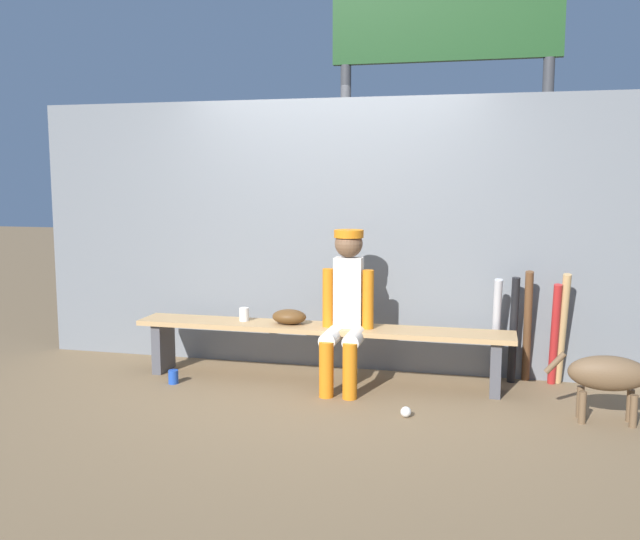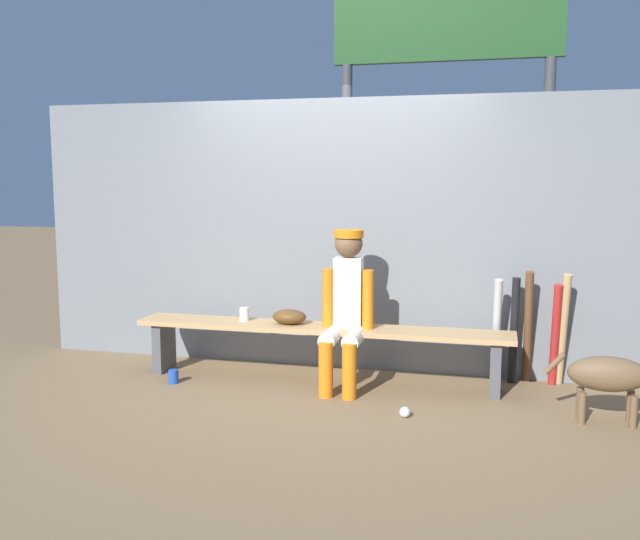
# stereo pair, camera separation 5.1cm
# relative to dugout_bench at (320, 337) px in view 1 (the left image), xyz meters

# --- Properties ---
(ground_plane) EXTENTS (30.00, 30.00, 0.00)m
(ground_plane) POSITION_rel_dugout_bench_xyz_m (0.00, 0.00, -0.37)
(ground_plane) COLOR brown
(chainlink_fence) EXTENTS (5.40, 0.03, 2.30)m
(chainlink_fence) POSITION_rel_dugout_bench_xyz_m (0.00, 0.47, 0.78)
(chainlink_fence) COLOR slate
(chainlink_fence) RESTS_ON ground_plane
(dugout_bench) EXTENTS (3.05, 0.36, 0.46)m
(dugout_bench) POSITION_rel_dugout_bench_xyz_m (0.00, 0.00, 0.00)
(dugout_bench) COLOR tan
(dugout_bench) RESTS_ON ground_plane
(player_seated) EXTENTS (0.41, 0.55, 1.24)m
(player_seated) POSITION_rel_dugout_bench_xyz_m (0.23, -0.11, 0.30)
(player_seated) COLOR silver
(player_seated) RESTS_ON ground_plane
(baseball_glove) EXTENTS (0.28, 0.20, 0.12)m
(baseball_glove) POSITION_rel_dugout_bench_xyz_m (-0.26, 0.00, 0.15)
(baseball_glove) COLOR #593819
(baseball_glove) RESTS_ON dugout_bench
(bat_aluminum_silver) EXTENTS (0.08, 0.27, 0.86)m
(bat_aluminum_silver) POSITION_rel_dugout_bench_xyz_m (1.37, 0.30, 0.06)
(bat_aluminum_silver) COLOR #B7B7BC
(bat_aluminum_silver) RESTS_ON ground_plane
(bat_aluminum_black) EXTENTS (0.09, 0.15, 0.87)m
(bat_aluminum_black) POSITION_rel_dugout_bench_xyz_m (1.51, 0.32, 0.06)
(bat_aluminum_black) COLOR black
(bat_aluminum_black) RESTS_ON ground_plane
(bat_wood_dark) EXTENTS (0.07, 0.26, 0.92)m
(bat_wood_dark) POSITION_rel_dugout_bench_xyz_m (1.61, 0.34, 0.09)
(bat_wood_dark) COLOR brown
(bat_wood_dark) RESTS_ON ground_plane
(bat_aluminum_red) EXTENTS (0.07, 0.23, 0.83)m
(bat_aluminum_red) POSITION_rel_dugout_bench_xyz_m (1.82, 0.31, 0.05)
(bat_aluminum_red) COLOR #B22323
(bat_aluminum_red) RESTS_ON ground_plane
(bat_wood_tan) EXTENTS (0.09, 0.26, 0.91)m
(bat_wood_tan) POSITION_rel_dugout_bench_xyz_m (1.88, 0.32, 0.09)
(bat_wood_tan) COLOR tan
(bat_wood_tan) RESTS_ON ground_plane
(baseball) EXTENTS (0.07, 0.07, 0.07)m
(baseball) POSITION_rel_dugout_bench_xyz_m (0.78, -0.69, -0.33)
(baseball) COLOR white
(baseball) RESTS_ON ground_plane
(cup_on_ground) EXTENTS (0.08, 0.08, 0.11)m
(cup_on_ground) POSITION_rel_dugout_bench_xyz_m (-1.13, -0.34, -0.32)
(cup_on_ground) COLOR #1E47AD
(cup_on_ground) RESTS_ON ground_plane
(cup_on_bench) EXTENTS (0.08, 0.08, 0.11)m
(cup_on_bench) POSITION_rel_dugout_bench_xyz_m (-0.66, 0.03, 0.15)
(cup_on_bench) COLOR silver
(cup_on_bench) RESTS_ON dugout_bench
(scoreboard) EXTENTS (2.34, 0.27, 3.76)m
(scoreboard) POSITION_rel_dugout_bench_xyz_m (0.91, 1.29, 2.29)
(scoreboard) COLOR #3F3F42
(scoreboard) RESTS_ON ground_plane
(dog) EXTENTS (0.84, 0.20, 0.49)m
(dog) POSITION_rel_dugout_bench_xyz_m (2.16, -0.47, -0.04)
(dog) COLOR brown
(dog) RESTS_ON ground_plane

